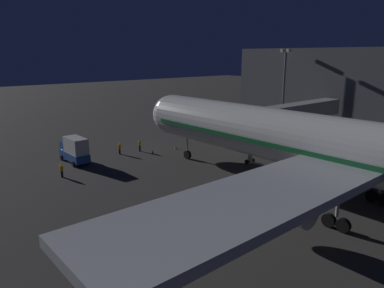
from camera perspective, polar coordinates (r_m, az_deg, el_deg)
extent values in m
plane|color=#383533|center=(42.67, 10.97, -6.13)|extent=(320.00, 320.00, 0.00)
cylinder|color=silver|center=(35.42, 25.88, -1.28)|extent=(5.66, 56.48, 5.66)
sphere|color=silver|center=(52.92, -3.19, 4.73)|extent=(5.55, 5.55, 5.55)
cube|color=#196033|center=(35.52, 25.81, -1.94)|extent=(5.71, 54.22, 0.50)
cube|color=black|center=(51.45, -2.04, 5.60)|extent=(3.11, 1.40, 0.90)
cube|color=#B7BABF|center=(36.09, 24.14, -2.47)|extent=(53.43, 7.43, 0.70)
cylinder|color=#B7BABF|center=(45.30, 27.94, -2.07)|extent=(2.58, 5.16, 2.58)
cylinder|color=black|center=(46.24, 24.99, -1.45)|extent=(2.19, 0.15, 2.19)
cylinder|color=#B7BABF|center=(29.35, 13.92, -8.97)|extent=(2.58, 5.16, 2.58)
cylinder|color=black|center=(30.78, 9.99, -7.66)|extent=(2.19, 0.15, 2.19)
cylinder|color=#B7BABF|center=(50.93, -0.73, 0.35)|extent=(0.28, 0.28, 2.58)
cylinder|color=black|center=(51.41, -0.73, -1.70)|extent=(0.45, 1.20, 1.20)
cylinder|color=#B7BABF|center=(40.16, 27.68, -5.05)|extent=(0.28, 0.28, 2.58)
cylinder|color=black|center=(40.98, 26.54, -7.36)|extent=(0.45, 1.20, 1.20)
cylinder|color=#B7BABF|center=(32.86, 22.06, -8.48)|extent=(0.28, 0.28, 2.58)
cylinder|color=black|center=(33.86, 20.78, -11.18)|extent=(0.45, 1.20, 1.20)
cylinder|color=black|center=(33.34, 22.77, -11.77)|extent=(0.45, 1.20, 1.20)
cube|color=#9E9E99|center=(56.62, 15.87, 4.83)|extent=(21.83, 2.60, 2.50)
cube|color=#9E9E99|center=(48.01, 8.57, 3.65)|extent=(3.20, 3.40, 3.00)
cube|color=black|center=(46.97, 7.45, 3.46)|extent=(0.70, 3.20, 2.70)
cylinder|color=#B7BABF|center=(49.51, 9.18, -0.36)|extent=(0.56, 0.56, 4.76)
cylinder|color=black|center=(50.51, 9.53, -2.54)|extent=(0.25, 0.60, 0.60)
cylinder|color=black|center=(49.62, 8.64, -2.80)|extent=(0.25, 0.60, 0.60)
cylinder|color=#59595E|center=(70.38, 14.25, 7.81)|extent=(0.40, 0.40, 14.92)
cube|color=#F9EFC6|center=(70.78, 15.07, 14.06)|extent=(1.10, 0.50, 0.60)
cube|color=#F9EFC6|center=(69.31, 14.19, 14.12)|extent=(1.10, 0.50, 0.60)
cube|color=#234C9E|center=(52.37, -18.05, -1.76)|extent=(2.00, 5.83, 1.10)
cube|color=silver|center=(51.32, -17.86, -0.20)|extent=(1.90, 4.08, 2.13)
cube|color=#234C9E|center=(54.02, -19.01, -0.17)|extent=(1.80, 1.60, 1.10)
cylinder|color=black|center=(54.73, -17.82, -1.68)|extent=(0.24, 0.70, 0.70)
cylinder|color=black|center=(53.99, -19.88, -2.06)|extent=(0.24, 0.70, 0.70)
cylinder|color=black|center=(51.11, -16.01, -2.64)|extent=(0.24, 0.70, 0.70)
cylinder|color=black|center=(50.32, -18.20, -3.06)|extent=(0.24, 0.70, 0.70)
cylinder|color=black|center=(46.58, -19.83, -4.47)|extent=(0.28, 0.28, 0.82)
cylinder|color=yellow|center=(46.37, -19.90, -3.63)|extent=(0.40, 0.40, 0.60)
sphere|color=tan|center=(46.25, -19.94, -3.14)|extent=(0.24, 0.24, 0.24)
sphere|color=yellow|center=(46.24, -19.95, -3.08)|extent=(0.23, 0.23, 0.23)
cylinder|color=black|center=(54.88, -11.34, -1.17)|extent=(0.28, 0.28, 0.82)
cylinder|color=yellow|center=(54.69, -11.37, -0.41)|extent=(0.40, 0.40, 0.69)
sphere|color=tan|center=(54.58, -11.40, 0.06)|extent=(0.24, 0.24, 0.24)
sphere|color=white|center=(54.57, -11.40, 0.12)|extent=(0.23, 0.23, 0.23)
cylinder|color=black|center=(56.00, -8.24, -0.67)|extent=(0.28, 0.28, 0.94)
cylinder|color=yellow|center=(55.81, -8.27, 0.10)|extent=(0.40, 0.40, 0.60)
sphere|color=tan|center=(55.72, -8.28, 0.52)|extent=(0.24, 0.24, 0.24)
sphere|color=white|center=(55.70, -8.28, 0.57)|extent=(0.23, 0.23, 0.23)
cone|color=orange|center=(56.96, -2.58, -0.49)|extent=(0.36, 0.36, 0.55)
cone|color=orange|center=(54.46, -6.23, -1.24)|extent=(0.36, 0.36, 0.55)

